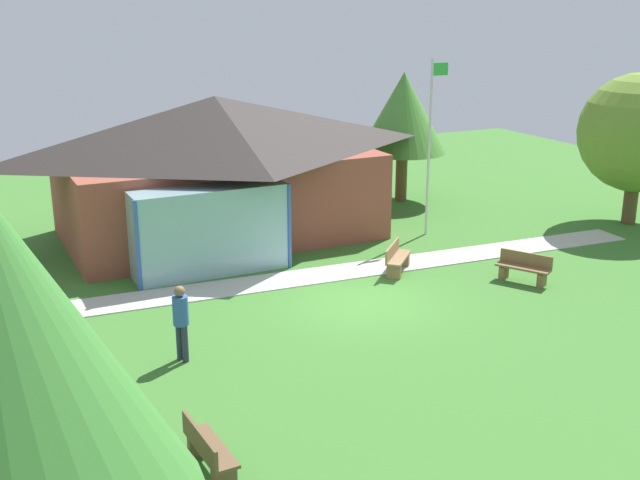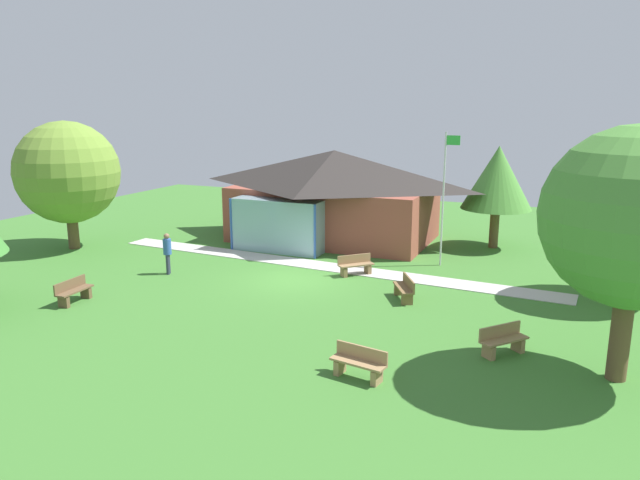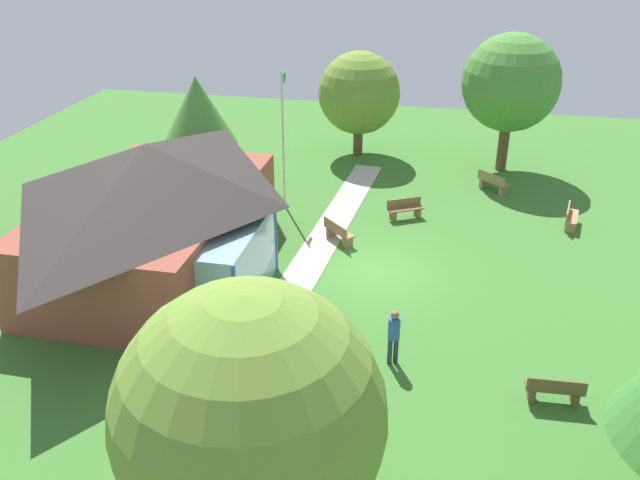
% 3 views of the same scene
% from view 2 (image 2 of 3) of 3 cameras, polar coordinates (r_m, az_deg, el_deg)
% --- Properties ---
extents(ground_plane, '(44.00, 44.00, 0.00)m').
position_cam_2_polar(ground_plane, '(24.10, -2.34, -3.82)').
color(ground_plane, '#3D752D').
extents(pavilion, '(10.87, 7.72, 4.64)m').
position_cam_2_polar(pavilion, '(30.70, 1.15, 4.48)').
color(pavilion, brown).
rests_on(pavilion, ground_plane).
extents(footpath, '(21.16, 2.60, 0.03)m').
position_cam_2_polar(footpath, '(26.08, -0.19, -2.46)').
color(footpath, '#BCB7B2').
rests_on(footpath, ground_plane).
extents(flagpole, '(0.64, 0.08, 5.82)m').
position_cam_2_polar(flagpole, '(26.03, 11.89, 4.42)').
color(flagpole, silver).
rests_on(flagpole, ground_plane).
extents(bench_front_right, '(1.55, 0.69, 0.84)m').
position_cam_2_polar(bench_front_right, '(15.69, 3.78, -11.80)').
color(bench_front_right, '#9E7A51').
rests_on(bench_front_right, ground_plane).
extents(bench_rear_near_path, '(1.37, 1.38, 0.84)m').
position_cam_2_polar(bench_rear_near_path, '(24.63, 3.44, -2.48)').
color(bench_rear_near_path, olive).
rests_on(bench_rear_near_path, ground_plane).
extents(bench_mid_right, '(1.12, 1.52, 0.84)m').
position_cam_2_polar(bench_mid_right, '(21.75, 8.18, -4.71)').
color(bench_mid_right, brown).
rests_on(bench_mid_right, ground_plane).
extents(bench_lawn_far_right, '(1.30, 1.43, 0.84)m').
position_cam_2_polar(bench_lawn_far_right, '(17.81, 17.21, -9.27)').
color(bench_lawn_far_right, '#9E7A51').
rests_on(bench_lawn_far_right, ground_plane).
extents(bench_front_left, '(0.52, 1.52, 0.84)m').
position_cam_2_polar(bench_front_left, '(23.01, -22.67, -4.63)').
color(bench_front_left, brown).
rests_on(bench_front_left, ground_plane).
extents(visitor_strolling_lawn, '(0.34, 0.34, 1.74)m').
position_cam_2_polar(visitor_strolling_lawn, '(25.39, -14.51, -0.96)').
color(visitor_strolling_lawn, '#2D3347').
rests_on(visitor_strolling_lawn, ground_plane).
extents(tree_behind_pavilion_right, '(3.40, 3.40, 5.01)m').
position_cam_2_polar(tree_behind_pavilion_right, '(30.02, 16.75, 5.74)').
color(tree_behind_pavilion_right, brown).
rests_on(tree_behind_pavilion_right, ground_plane).
extents(tree_far_east, '(4.54, 4.54, 6.55)m').
position_cam_2_polar(tree_far_east, '(16.34, 28.09, 1.87)').
color(tree_far_east, brown).
rests_on(tree_far_east, ground_plane).
extents(tree_east_hedge, '(4.09, 4.09, 5.28)m').
position_cam_2_polar(tree_east_hedge, '(23.66, 28.23, 2.32)').
color(tree_east_hedge, brown).
rests_on(tree_east_hedge, ground_plane).
extents(tree_west_hedge, '(4.90, 4.90, 6.20)m').
position_cam_2_polar(tree_west_hedge, '(31.00, -23.17, 6.00)').
color(tree_west_hedge, brown).
rests_on(tree_west_hedge, ground_plane).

